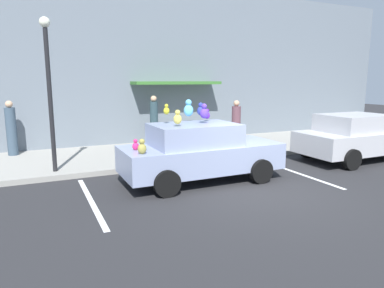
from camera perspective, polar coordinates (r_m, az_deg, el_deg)
ground_plane at (r=8.77m, az=11.27°, el=-7.48°), size 60.00×60.00×0.00m
sidewalk at (r=12.98m, az=-1.76°, el=-1.11°), size 24.00×4.00×0.15m
storefront_building at (r=14.73m, az=-5.16°, el=12.42°), size 24.00×1.25×6.40m
parking_stripe_front at (r=10.69m, az=16.53°, el=-4.45°), size 0.12×3.60×0.01m
parking_stripe_rear at (r=8.23m, az=-16.15°, el=-8.88°), size 0.12×3.60×0.01m
plush_covered_car at (r=9.22m, az=1.21°, el=-1.24°), size 4.22×1.91×2.14m
parked_sedan_behind at (r=12.93m, az=25.23°, el=1.07°), size 4.14×2.05×1.54m
teddy_bear_on_sidewalk at (r=11.03m, az=-4.37°, el=-1.44°), size 0.29×0.24×0.55m
street_lamp_post at (r=10.22m, az=-22.32°, el=9.63°), size 0.28×0.28×4.13m
pedestrian_near_shopfront at (r=13.22m, az=-27.37°, el=2.07°), size 0.33×0.33×1.84m
pedestrian_walking_past at (r=13.63m, az=7.19°, el=3.15°), size 0.35×0.35×1.75m
pedestrian_by_lamp at (r=13.81m, az=-6.21°, el=3.66°), size 0.32×0.32×1.92m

